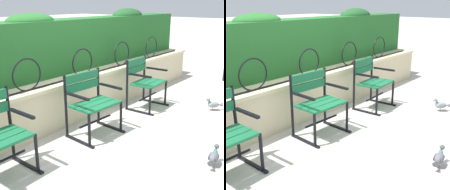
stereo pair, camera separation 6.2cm
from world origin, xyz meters
TOP-DOWN VIEW (x-y plane):
  - ground_plane at (0.00, 0.00)m, footprint 60.00×60.00m
  - stone_wall at (0.00, 0.92)m, footprint 6.92×0.41m
  - iron_arch_fence at (-0.25, 0.84)m, footprint 6.39×0.02m
  - hedge_row at (-0.02, 1.35)m, footprint 6.78×0.52m
  - park_chair_centre at (-0.17, 0.34)m, footprint 0.67×0.55m
  - park_chair_right at (1.16, 0.35)m, footprint 0.64×0.56m
  - pigeon_near_chairs at (0.05, -1.27)m, footprint 0.29×0.12m
  - pigeon_far_side at (1.72, -0.65)m, footprint 0.23×0.24m

SIDE VIEW (x-z plane):
  - ground_plane at x=0.00m, z-range 0.00..0.00m
  - pigeon_near_chairs at x=0.05m, z-range 0.00..0.22m
  - pigeon_far_side at x=1.72m, z-range 0.00..0.22m
  - stone_wall at x=0.00m, z-range 0.00..0.66m
  - park_chair_right at x=1.16m, z-range 0.04..0.87m
  - park_chair_centre at x=-0.17m, z-range 0.04..0.88m
  - iron_arch_fence at x=-0.25m, z-range 0.62..1.04m
  - hedge_row at x=-0.02m, z-range 0.62..1.58m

